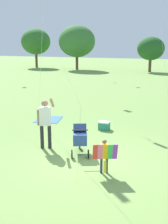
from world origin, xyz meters
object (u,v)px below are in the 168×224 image
at_px(child_with_butterfly_kite, 104,153).
at_px(stroller, 80,136).
at_px(picnic_blanket, 49,119).
at_px(cooler_box, 104,126).
at_px(person_adult_flyer, 45,120).

height_order(child_with_butterfly_kite, stroller, stroller).
height_order(child_with_butterfly_kite, picnic_blanket, child_with_butterfly_kite).
distance_m(stroller, cooler_box, 2.83).
bearing_deg(child_with_butterfly_kite, cooler_box, 108.24).
relative_size(child_with_butterfly_kite, stroller, 0.89).
height_order(person_adult_flyer, cooler_box, person_adult_flyer).
distance_m(child_with_butterfly_kite, cooler_box, 4.12).
bearing_deg(cooler_box, person_adult_flyer, -113.19).
xyz_separation_m(picnic_blanket, cooler_box, (2.96, -0.51, 0.17)).
xyz_separation_m(stroller, picnic_blanket, (-3.04, 3.30, -0.60)).
distance_m(person_adult_flyer, picnic_blanket, 3.88).
xyz_separation_m(person_adult_flyer, stroller, (1.28, -0.00, -0.42)).
distance_m(person_adult_flyer, stroller, 1.34).
relative_size(child_with_butterfly_kite, picnic_blanket, 0.77).
bearing_deg(stroller, picnic_blanket, 132.59).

